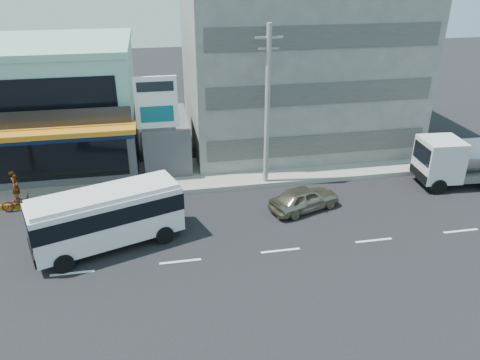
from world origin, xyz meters
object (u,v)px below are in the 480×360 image
object	(u,v)px
satellite_dish	(165,120)
billboard	(157,108)
shop_building	(45,108)
sedan	(304,198)
utility_pole_near	(267,108)
motorcycle_rider	(18,198)
concrete_building	(296,51)
tanker_truck	(475,160)
minibus	(107,214)

from	to	relation	value
satellite_dish	billboard	bearing A→B (deg)	-105.52
shop_building	sedan	world-z (taller)	shop_building
billboard	shop_building	bearing A→B (deg)	147.68
utility_pole_near	satellite_dish	bearing A→B (deg)	149.04
satellite_dish	motorcycle_rider	bearing A→B (deg)	-154.26
utility_pole_near	sedan	bearing A→B (deg)	-67.84
concrete_building	satellite_dish	distance (m)	11.30
sedan	billboard	bearing A→B (deg)	37.25
sedan	tanker_truck	world-z (taller)	tanker_truck
billboard	sedan	distance (m)	10.45
shop_building	sedan	xyz separation A→B (m)	(15.44, -10.09, -3.28)
concrete_building	motorcycle_rider	bearing A→B (deg)	-156.34
shop_building	sedan	size ratio (longest dim) A/B	2.94
sedan	motorcycle_rider	world-z (taller)	motorcycle_rider
shop_building	satellite_dish	world-z (taller)	shop_building
minibus	utility_pole_near	bearing A→B (deg)	29.70
billboard	minibus	distance (m)	8.29
shop_building	motorcycle_rider	world-z (taller)	shop_building
shop_building	motorcycle_rider	distance (m)	7.85
minibus	sedan	size ratio (longest dim) A/B	1.82
concrete_building	utility_pole_near	bearing A→B (deg)	-117.76
shop_building	tanker_truck	distance (m)	28.58
tanker_truck	utility_pole_near	bearing A→B (deg)	170.19
minibus	sedan	bearing A→B (deg)	9.45
satellite_dish	sedan	xyz separation A→B (m)	(7.44, -7.14, -2.86)
minibus	sedan	distance (m)	11.00
tanker_truck	shop_building	bearing A→B (deg)	161.99
shop_building	sedan	bearing A→B (deg)	-33.15
utility_pole_near	motorcycle_rider	distance (m)	15.35
billboard	minibus	world-z (taller)	billboard
shop_building	minibus	xyz separation A→B (m)	(4.64, -11.88, -2.18)
concrete_building	tanker_truck	bearing A→B (deg)	-47.34
utility_pole_near	sedan	xyz separation A→B (m)	(1.44, -3.54, -4.43)
satellite_dish	sedan	bearing A→B (deg)	-43.81
concrete_building	minibus	xyz separation A→B (m)	(-13.36, -12.94, -5.18)
concrete_building	minibus	size ratio (longest dim) A/B	2.09
minibus	motorcycle_rider	size ratio (longest dim) A/B	3.08
shop_building	utility_pole_near	xyz separation A→B (m)	(14.00, -6.55, 1.15)
concrete_building	sedan	size ratio (longest dim) A/B	3.80
billboard	motorcycle_rider	distance (m)	9.49
shop_building	billboard	xyz separation A→B (m)	(7.50, -4.75, 0.93)
sedan	tanker_truck	size ratio (longest dim) A/B	0.52
satellite_dish	utility_pole_near	size ratio (longest dim) A/B	0.15
concrete_building	tanker_truck	size ratio (longest dim) A/B	1.97
shop_building	minibus	size ratio (longest dim) A/B	1.62
tanker_truck	sedan	bearing A→B (deg)	-173.74
concrete_building	motorcycle_rider	world-z (taller)	concrete_building
concrete_building	billboard	size ratio (longest dim) A/B	2.32
satellite_dish	minibus	bearing A→B (deg)	-110.59
sedan	tanker_truck	bearing A→B (deg)	-102.57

